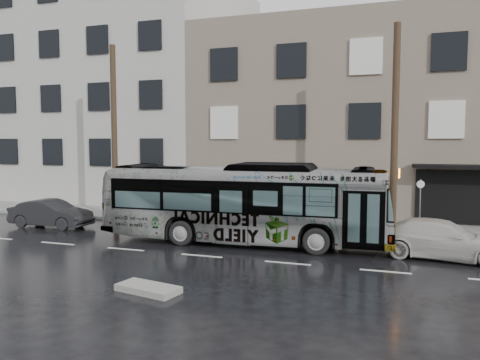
{
  "coord_description": "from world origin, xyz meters",
  "views": [
    {
      "loc": [
        6.75,
        -17.87,
        4.14
      ],
      "look_at": [
        -0.24,
        2.5,
        2.38
      ],
      "focal_mm": 35.0,
      "sensor_mm": 36.0,
      "label": 1
    }
  ],
  "objects_px": {
    "utility_pole_rear": "(114,132)",
    "sign_post": "(420,207)",
    "dark_sedan": "(51,214)",
    "bus": "(244,203)",
    "white_sedan": "(442,239)",
    "utility_pole_front": "(395,130)"
  },
  "relations": [
    {
      "from": "utility_pole_rear",
      "to": "sign_post",
      "type": "relative_size",
      "value": 3.75
    },
    {
      "from": "dark_sedan",
      "to": "bus",
      "type": "bearing_deg",
      "value": -92.5
    },
    {
      "from": "sign_post",
      "to": "white_sedan",
      "type": "xyz_separation_m",
      "value": [
        0.63,
        -3.34,
        -0.67
      ]
    },
    {
      "from": "sign_post",
      "to": "utility_pole_rear",
      "type": "bearing_deg",
      "value": 180.0
    },
    {
      "from": "utility_pole_front",
      "to": "white_sedan",
      "type": "relative_size",
      "value": 1.91
    },
    {
      "from": "bus",
      "to": "white_sedan",
      "type": "bearing_deg",
      "value": -93.53
    },
    {
      "from": "utility_pole_rear",
      "to": "sign_post",
      "type": "distance_m",
      "value": 15.46
    },
    {
      "from": "utility_pole_front",
      "to": "bus",
      "type": "bearing_deg",
      "value": -151.02
    },
    {
      "from": "utility_pole_rear",
      "to": "dark_sedan",
      "type": "xyz_separation_m",
      "value": [
        -1.72,
        -2.91,
        -3.98
      ]
    },
    {
      "from": "utility_pole_front",
      "to": "dark_sedan",
      "type": "distance_m",
      "value": 16.48
    },
    {
      "from": "utility_pole_rear",
      "to": "sign_post",
      "type": "height_order",
      "value": "utility_pole_rear"
    },
    {
      "from": "utility_pole_front",
      "to": "bus",
      "type": "height_order",
      "value": "utility_pole_front"
    },
    {
      "from": "bus",
      "to": "white_sedan",
      "type": "xyz_separation_m",
      "value": [
        7.46,
        -0.17,
        -0.96
      ]
    },
    {
      "from": "bus",
      "to": "white_sedan",
      "type": "distance_m",
      "value": 7.53
    },
    {
      "from": "sign_post",
      "to": "bus",
      "type": "bearing_deg",
      "value": -155.08
    },
    {
      "from": "bus",
      "to": "dark_sedan",
      "type": "distance_m",
      "value": 10.04
    },
    {
      "from": "utility_pole_rear",
      "to": "bus",
      "type": "relative_size",
      "value": 0.76
    },
    {
      "from": "sign_post",
      "to": "white_sedan",
      "type": "relative_size",
      "value": 0.51
    },
    {
      "from": "utility_pole_rear",
      "to": "dark_sedan",
      "type": "height_order",
      "value": "utility_pole_rear"
    },
    {
      "from": "sign_post",
      "to": "white_sedan",
      "type": "height_order",
      "value": "sign_post"
    },
    {
      "from": "utility_pole_front",
      "to": "sign_post",
      "type": "bearing_deg",
      "value": 0.0
    },
    {
      "from": "bus",
      "to": "dark_sedan",
      "type": "height_order",
      "value": "bus"
    }
  ]
}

